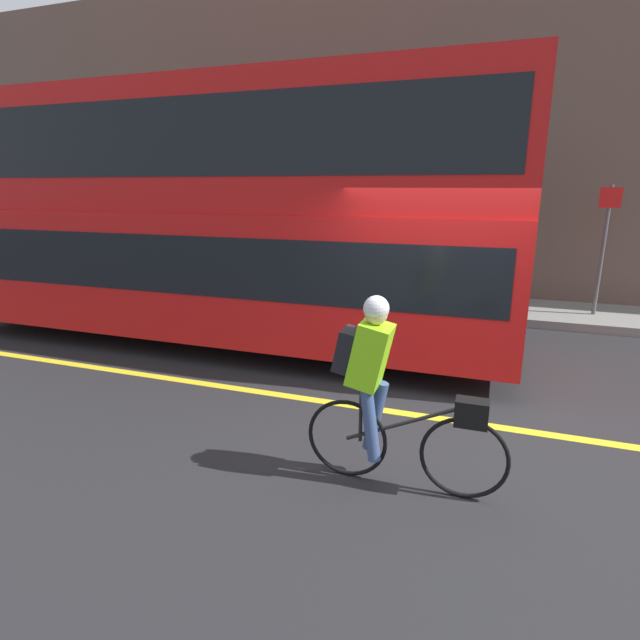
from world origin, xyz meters
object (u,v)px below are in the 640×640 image
object	(u,v)px
trash_bin	(239,270)
street_sign_post	(604,243)
bus	(217,208)
cyclist_on_bike	(385,387)

from	to	relation	value
trash_bin	street_sign_post	size ratio (longest dim) A/B	0.37
bus	trash_bin	xyz separation A→B (m)	(-1.53, 3.38, -1.58)
cyclist_on_bike	street_sign_post	xyz separation A→B (m)	(2.62, 6.56, 0.60)
cyclist_on_bike	trash_bin	xyz separation A→B (m)	(-4.96, 6.57, -0.30)
cyclist_on_bike	trash_bin	size ratio (longest dim) A/B	1.97
cyclist_on_bike	bus	bearing A→B (deg)	137.06
trash_bin	bus	bearing A→B (deg)	-65.66
bus	cyclist_on_bike	world-z (taller)	bus
bus	street_sign_post	distance (m)	6.95
cyclist_on_bike	street_sign_post	world-z (taller)	street_sign_post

